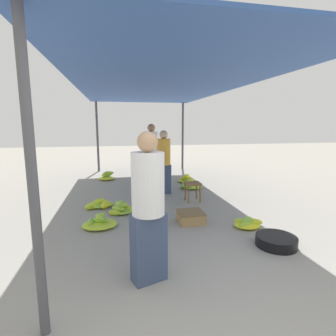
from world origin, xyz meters
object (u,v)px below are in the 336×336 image
banana_pile_left_1 (121,209)px  banana_pile_right_1 (190,185)px  basin_black (276,241)px  shopper_walking_mid (164,161)px  banana_pile_left_2 (107,177)px  shopper_walking_far (152,152)px  banana_pile_left_3 (100,204)px  banana_pile_right_0 (247,224)px  vendor_foreground (148,206)px  crate_near (191,217)px  banana_pile_left_0 (99,223)px  stool (193,186)px  banana_pile_right_2 (187,179)px

banana_pile_left_1 → banana_pile_right_1: 2.58m
banana_pile_left_1 → banana_pile_right_1: (1.92, 1.72, -0.02)m
basin_black → shopper_walking_mid: bearing=108.2°
banana_pile_left_2 → shopper_walking_mid: 2.60m
shopper_walking_mid → shopper_walking_far: size_ratio=0.91×
banana_pile_left_3 → shopper_walking_far: (1.42, 2.20, 0.85)m
banana_pile_right_0 → shopper_walking_far: shopper_walking_far is taller
basin_black → banana_pile_left_1: 2.85m
banana_pile_left_3 → banana_pile_right_0: banana_pile_right_0 is taller
vendor_foreground → crate_near: (0.96, 1.61, -0.77)m
banana_pile_left_0 → banana_pile_right_1: bearing=45.4°
shopper_walking_far → banana_pile_right_0: bearing=-74.0°
vendor_foreground → crate_near: 2.03m
vendor_foreground → stool: size_ratio=3.80×
banana_pile_right_0 → vendor_foreground: bearing=-147.3°
banana_pile_left_3 → shopper_walking_far: 2.75m
vendor_foreground → basin_black: size_ratio=2.89×
banana_pile_left_2 → banana_pile_right_1: (2.29, -1.65, -0.02)m
banana_pile_left_3 → shopper_walking_far: size_ratio=0.35×
banana_pile_right_0 → banana_pile_right_2: banana_pile_right_2 is taller
basin_black → banana_pile_left_1: (-2.17, 1.85, 0.03)m
stool → banana_pile_right_1: (0.29, 1.17, -0.27)m
vendor_foreground → banana_pile_left_2: vendor_foreground is taller
banana_pile_left_0 → banana_pile_right_2: bearing=52.2°
banana_pile_right_2 → shopper_walking_far: 1.35m
basin_black → banana_pile_left_2: (-2.54, 5.22, 0.03)m
banana_pile_left_2 → crate_near: 4.37m
shopper_walking_mid → stool: bearing=-57.5°
vendor_foreground → banana_pile_left_1: vendor_foreground is taller
banana_pile_right_1 → banana_pile_left_1: bearing=-138.0°
vendor_foreground → banana_pile_right_2: (1.78, 4.83, -0.78)m
stool → banana_pile_right_1: stool is taller
banana_pile_right_0 → banana_pile_right_1: (-0.18, 2.86, 0.01)m
vendor_foreground → banana_pile_left_3: (-0.68, 2.83, -0.80)m
banana_pile_right_0 → banana_pile_right_1: banana_pile_right_1 is taller
banana_pile_left_2 → banana_pile_left_0: bearing=-90.1°
banana_pile_right_0 → shopper_walking_mid: size_ratio=0.31×
banana_pile_left_2 → banana_pile_right_2: banana_pile_left_2 is taller
vendor_foreground → stool: vendor_foreground is taller
crate_near → shopper_walking_mid: (-0.11, 2.07, 0.73)m
banana_pile_right_1 → shopper_walking_mid: size_ratio=0.41×
stool → banana_pile_right_0: size_ratio=0.88×
banana_pile_right_0 → banana_pile_left_0: bearing=168.0°
banana_pile_left_0 → shopper_walking_mid: size_ratio=0.37×
banana_pile_left_2 → banana_pile_right_1: banana_pile_right_1 is taller
banana_pile_left_2 → banana_pile_right_1: size_ratio=0.76×
stool → banana_pile_right_2: (0.41, 1.96, -0.26)m
banana_pile_left_0 → crate_near: 1.60m
banana_pile_left_1 → shopper_walking_mid: 1.91m
banana_pile_left_2 → crate_near: banana_pile_left_2 is taller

